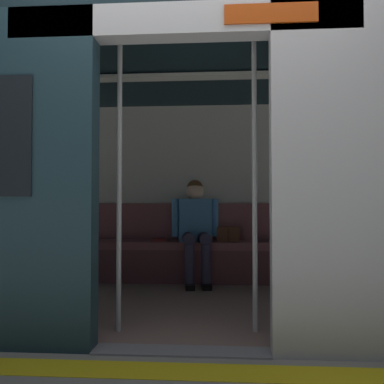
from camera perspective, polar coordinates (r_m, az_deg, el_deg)
ground_plane at (r=2.74m, az=-1.48°, el=-21.11°), size 60.00×60.00×0.00m
platform_edge_strip at (r=2.46m, az=-2.22°, el=-23.34°), size 8.00×0.24×0.01m
train_car at (r=3.90m, az=-0.87°, el=7.30°), size 6.40×2.83×2.28m
bench_seat at (r=4.92m, az=1.15°, el=-8.11°), size 3.21×0.44×0.48m
person_seated at (r=4.85m, az=0.48°, el=-4.31°), size 0.55×0.71×1.21m
handbag at (r=4.95m, az=5.00°, el=-5.77°), size 0.26×0.15×0.17m
book at (r=5.01m, az=-4.54°, el=-6.53°), size 0.18×0.24×0.03m
grab_pole_door at (r=3.05m, az=-9.96°, el=1.30°), size 0.04×0.04×2.14m
grab_pole_far at (r=3.02m, az=8.59°, el=1.32°), size 0.04×0.04×2.14m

